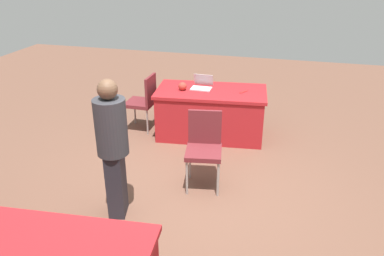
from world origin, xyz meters
TOP-DOWN VIEW (x-y plane):
  - ground_plane at (0.00, 0.00)m, footprint 14.40×14.40m
  - table_foreground at (0.23, -1.89)m, footprint 1.81×1.08m
  - chair_tucked_left at (1.35, -1.82)m, footprint 0.44×0.44m
  - chair_by_pillar at (0.01, -0.42)m, footprint 0.51×0.51m
  - person_organiser at (0.82, 0.43)m, footprint 0.41×0.41m
  - laptop_silver at (0.40, -1.95)m, footprint 0.33×0.30m
  - yarn_ball at (0.67, -1.78)m, footprint 0.13×0.13m
  - scissors_red at (-0.27, -1.94)m, footprint 0.12×0.17m

SIDE VIEW (x-z plane):
  - ground_plane at x=0.00m, z-range 0.00..0.00m
  - table_foreground at x=0.23m, z-range 0.00..0.77m
  - chair_tucked_left at x=1.35m, z-range 0.07..1.02m
  - chair_by_pillar at x=0.01m, z-range 0.08..1.06m
  - scissors_red at x=-0.27m, z-range 0.77..0.78m
  - laptop_silver at x=0.40m, z-range 0.71..0.91m
  - yarn_ball at x=0.67m, z-range 0.77..0.90m
  - person_organiser at x=0.82m, z-range 0.09..1.69m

